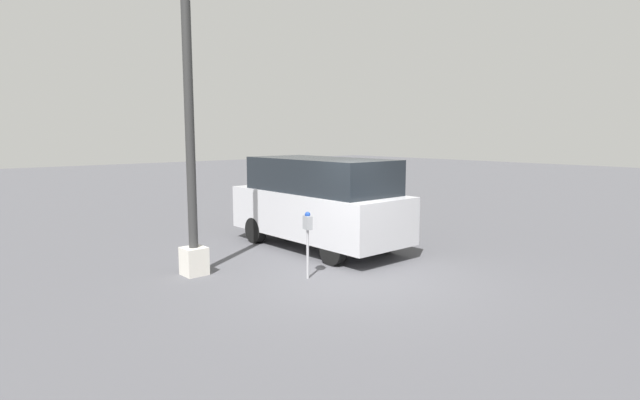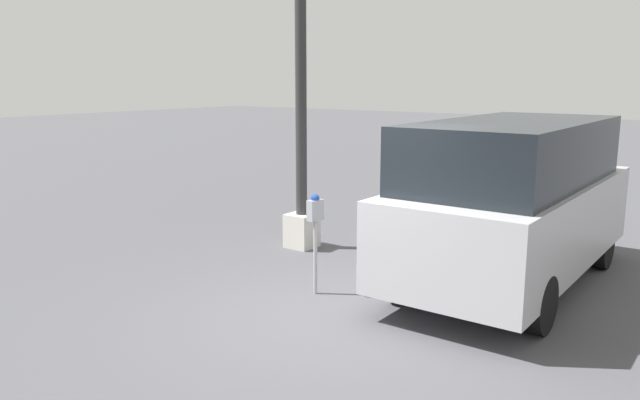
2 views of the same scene
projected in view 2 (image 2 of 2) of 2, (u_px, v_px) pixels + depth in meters
The scene contains 4 objects.
ground_plane at pixel (331, 319), 7.14m from camera, with size 80.00×80.00×0.00m, color #4C4C51.
parking_meter_near at pixel (315, 221), 7.79m from camera, with size 0.22×0.15×1.30m.
lamp_post at pixel (301, 138), 9.83m from camera, with size 0.44×0.44×5.19m.
parked_van at pixel (514, 199), 8.12m from camera, with size 4.70×1.88×2.18m.
Camera 2 is at (-5.52, -3.88, 2.71)m, focal length 35.00 mm.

